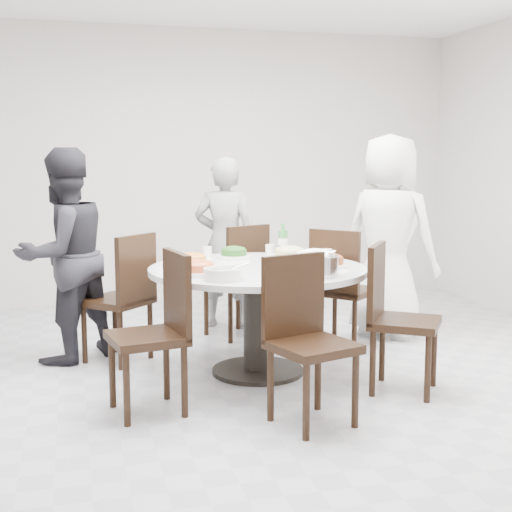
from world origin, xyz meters
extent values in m
cube|color=#B0B0B5|center=(0.00, 0.00, 0.00)|extent=(6.00, 6.00, 0.01)
cube|color=beige|center=(0.00, 3.00, 1.40)|extent=(6.00, 0.01, 2.80)
cylinder|color=silver|center=(0.18, 0.30, 0.38)|extent=(1.50, 1.50, 0.75)
cube|color=black|center=(1.02, 0.80, 0.47)|extent=(0.59, 0.59, 0.95)
cube|color=black|center=(0.25, 1.35, 0.47)|extent=(0.56, 0.56, 0.95)
cube|color=black|center=(-0.74, 0.85, 0.47)|extent=(0.59, 0.59, 0.95)
cube|color=black|center=(-0.64, -0.28, 0.47)|extent=(0.49, 0.49, 0.95)
cube|color=black|center=(0.24, -0.71, 0.47)|extent=(0.53, 0.53, 0.95)
cube|color=black|center=(0.99, -0.31, 0.47)|extent=(0.58, 0.58, 0.95)
imported|color=white|center=(1.51, 1.04, 0.84)|extent=(0.94, 0.98, 1.69)
imported|color=black|center=(0.25, 1.70, 0.75)|extent=(0.65, 0.55, 1.50)
imported|color=black|center=(-1.11, 0.96, 0.78)|extent=(0.97, 0.92, 1.57)
cylinder|color=white|center=(0.11, 0.75, 0.78)|extent=(0.25, 0.25, 0.06)
cylinder|color=white|center=(0.51, 0.62, 0.79)|extent=(0.28, 0.28, 0.08)
cylinder|color=white|center=(-0.25, 0.46, 0.78)|extent=(0.26, 0.26, 0.07)
cylinder|color=white|center=(0.64, 0.17, 0.78)|extent=(0.28, 0.28, 0.07)
cylinder|color=white|center=(-0.28, 0.09, 0.79)|extent=(0.29, 0.29, 0.07)
cylinder|color=silver|center=(0.45, -0.13, 0.81)|extent=(0.30, 0.30, 0.13)
cylinder|color=white|center=(-0.16, -0.14, 0.79)|extent=(0.24, 0.24, 0.07)
cylinder|color=#327D39|center=(0.51, 0.79, 0.87)|extent=(0.07, 0.07, 0.25)
cylinder|color=white|center=(0.17, 0.95, 0.79)|extent=(0.07, 0.07, 0.08)
camera|label=1|loc=(-1.05, -4.37, 1.51)|focal=50.00mm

